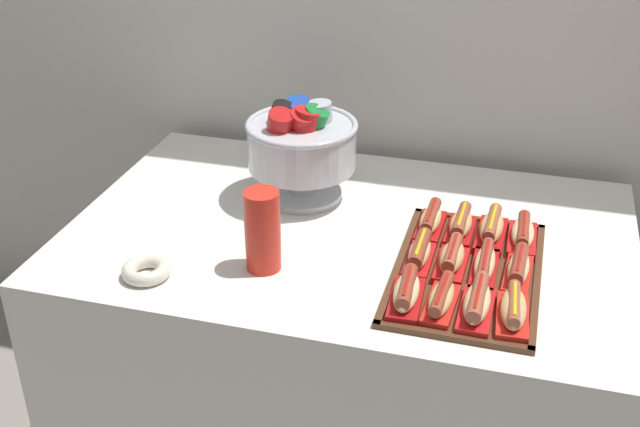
{
  "coord_description": "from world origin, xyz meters",
  "views": [
    {
      "loc": [
        0.4,
        -1.72,
        1.79
      ],
      "look_at": [
        -0.08,
        0.02,
        0.8
      ],
      "focal_mm": 44.95,
      "sensor_mm": 36.0,
      "label": 1
    }
  ],
  "objects": [
    {
      "name": "hot_dog_10",
      "position": [
        0.35,
        0.03,
        0.82
      ],
      "size": [
        0.07,
        0.17,
        0.06
      ],
      "color": "#B21414",
      "rests_on": "serving_tray"
    },
    {
      "name": "cup_stack",
      "position": [
        -0.15,
        -0.23,
        0.88
      ],
      "size": [
        0.08,
        0.08,
        0.2
      ],
      "color": "red",
      "rests_on": "buffet_table"
    },
    {
      "name": "hot_dog_8",
      "position": [
        0.2,
        0.04,
        0.81
      ],
      "size": [
        0.07,
        0.16,
        0.06
      ],
      "color": "#B21414",
      "rests_on": "serving_tray"
    },
    {
      "name": "buffet_table",
      "position": [
        0.0,
        0.0,
        0.41
      ],
      "size": [
        1.41,
        0.92,
        0.78
      ],
      "color": "white",
      "rests_on": "ground_plane"
    },
    {
      "name": "hot_dog_2",
      "position": [
        0.35,
        -0.3,
        0.82
      ],
      "size": [
        0.07,
        0.17,
        0.06
      ],
      "color": "red",
      "rests_on": "serving_tray"
    },
    {
      "name": "hot_dog_5",
      "position": [
        0.27,
        -0.13,
        0.82
      ],
      "size": [
        0.07,
        0.16,
        0.06
      ],
      "color": "red",
      "rests_on": "serving_tray"
    },
    {
      "name": "hot_dog_0",
      "position": [
        0.2,
        -0.29,
        0.81
      ],
      "size": [
        0.07,
        0.17,
        0.06
      ],
      "color": "#B21414",
      "rests_on": "serving_tray"
    },
    {
      "name": "punch_bowl",
      "position": [
        -0.17,
        0.14,
        0.94
      ],
      "size": [
        0.3,
        0.3,
        0.27
      ],
      "color": "silver",
      "rests_on": "buffet_table"
    },
    {
      "name": "hot_dog_1",
      "position": [
        0.27,
        -0.29,
        0.81
      ],
      "size": [
        0.07,
        0.16,
        0.06
      ],
      "color": "red",
      "rests_on": "serving_tray"
    },
    {
      "name": "hot_dog_7",
      "position": [
        0.42,
        -0.13,
        0.81
      ],
      "size": [
        0.07,
        0.17,
        0.06
      ],
      "color": "red",
      "rests_on": "serving_tray"
    },
    {
      "name": "hot_dog_11",
      "position": [
        0.42,
        0.03,
        0.81
      ],
      "size": [
        0.07,
        0.16,
        0.06
      ],
      "color": "red",
      "rests_on": "serving_tray"
    },
    {
      "name": "hot_dog_9",
      "position": [
        0.27,
        0.04,
        0.81
      ],
      "size": [
        0.07,
        0.15,
        0.06
      ],
      "color": "#B21414",
      "rests_on": "serving_tray"
    },
    {
      "name": "hot_dog_3",
      "position": [
        0.42,
        -0.3,
        0.81
      ],
      "size": [
        0.07,
        0.17,
        0.06
      ],
      "color": "red",
      "rests_on": "serving_tray"
    },
    {
      "name": "hot_dog_6",
      "position": [
        0.35,
        -0.13,
        0.81
      ],
      "size": [
        0.06,
        0.18,
        0.06
      ],
      "color": "#B21414",
      "rests_on": "serving_tray"
    },
    {
      "name": "hot_dog_4",
      "position": [
        0.2,
        -0.13,
        0.82
      ],
      "size": [
        0.06,
        0.16,
        0.06
      ],
      "color": "red",
      "rests_on": "serving_tray"
    },
    {
      "name": "serving_tray",
      "position": [
        0.31,
        -0.13,
        0.78
      ],
      "size": [
        0.33,
        0.53,
        0.01
      ],
      "color": "#56331E",
      "rests_on": "buffet_table"
    },
    {
      "name": "donut",
      "position": [
        -0.4,
        -0.34,
        0.8
      ],
      "size": [
        0.11,
        0.11,
        0.03
      ],
      "color": "silver",
      "rests_on": "buffet_table"
    }
  ]
}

